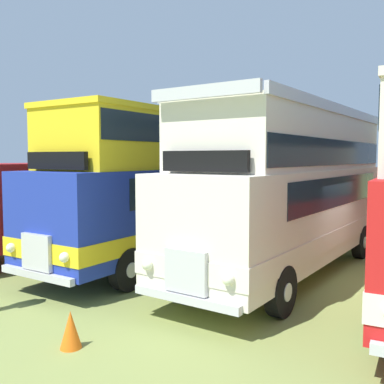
{
  "coord_description": "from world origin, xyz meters",
  "views": [
    {
      "loc": [
        1.99,
        -11.54,
        3.17
      ],
      "look_at": [
        -5.51,
        0.74,
        2.04
      ],
      "focal_mm": 41.05,
      "sensor_mm": 36.0,
      "label": 1
    }
  ],
  "objects_px": {
    "bus_second_in_row": "(176,180)",
    "bus_third_in_row": "(291,188)",
    "bus_first_in_row": "(93,196)",
    "cone_mid_row": "(71,330)"
  },
  "relations": [
    {
      "from": "bus_first_in_row",
      "to": "cone_mid_row",
      "type": "height_order",
      "value": "bus_first_in_row"
    },
    {
      "from": "bus_second_in_row",
      "to": "bus_third_in_row",
      "type": "relative_size",
      "value": 1.07
    },
    {
      "from": "bus_first_in_row",
      "to": "bus_third_in_row",
      "type": "distance_m",
      "value": 7.67
    },
    {
      "from": "bus_first_in_row",
      "to": "bus_third_in_row",
      "type": "bearing_deg",
      "value": -2.24
    },
    {
      "from": "bus_first_in_row",
      "to": "bus_third_in_row",
      "type": "xyz_separation_m",
      "value": [
        7.64,
        -0.3,
        0.6
      ]
    },
    {
      "from": "bus_first_in_row",
      "to": "cone_mid_row",
      "type": "bearing_deg",
      "value": -48.37
    },
    {
      "from": "bus_second_in_row",
      "to": "bus_third_in_row",
      "type": "distance_m",
      "value": 3.82
    },
    {
      "from": "bus_third_in_row",
      "to": "cone_mid_row",
      "type": "bearing_deg",
      "value": -102.99
    },
    {
      "from": "bus_third_in_row",
      "to": "cone_mid_row",
      "type": "distance_m",
      "value": 7.06
    },
    {
      "from": "bus_second_in_row",
      "to": "bus_third_in_row",
      "type": "bearing_deg",
      "value": -0.73
    }
  ]
}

